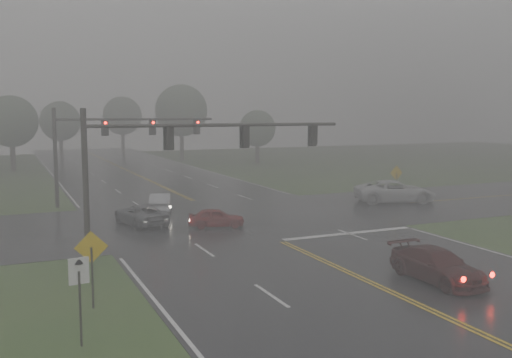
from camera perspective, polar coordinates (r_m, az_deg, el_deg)
name	(u,v)px	position (r m, az deg, el deg)	size (l,w,h in m)	color
ground	(477,332)	(20.29, 21.26, -14.11)	(180.00, 180.00, 0.00)	#304E21
main_road	(241,223)	(36.61, -1.54, -4.41)	(18.00, 160.00, 0.02)	black
cross_street	(229,218)	(38.43, -2.68, -3.88)	(120.00, 14.00, 0.02)	black
stop_bar	(349,234)	(33.81, 9.24, -5.43)	(8.50, 0.50, 0.01)	silver
sedan_maroon	(436,282)	(25.37, 17.60, -9.76)	(1.90, 4.67, 1.36)	#32090A
sedan_red	(216,227)	(35.32, -3.99, -4.84)	(1.39, 3.45, 1.17)	maroon
sedan_silver	(161,212)	(41.09, -9.52, -3.28)	(1.43, 4.10, 1.35)	#A9ACB1
car_grey	(141,225)	(36.77, -11.44, -4.50)	(2.11, 4.58, 1.27)	#525459
pickup_white	(395,203)	(46.08, 13.71, -2.30)	(2.87, 6.24, 1.73)	silver
signal_gantry_near	(173,151)	(28.87, -8.25, 2.78)	(13.86, 0.32, 7.25)	black
signal_gantry_far	(107,137)	(44.92, -14.69, 4.07)	(12.35, 0.37, 7.39)	black
sign_diamond_west	(92,256)	(21.41, -16.12, -7.44)	(1.18, 0.12, 2.85)	black
sign_arrow_white	(79,285)	(18.14, -17.25, -10.06)	(0.61, 0.13, 2.74)	black
sign_diamond_east	(396,177)	(46.62, 13.86, 0.19)	(1.19, 0.12, 2.86)	black
tree_nw_a	(11,122)	(74.22, -23.28, 5.30)	(6.17, 6.17, 9.06)	#352B22
tree_ne_a	(181,111)	(83.73, -7.48, 6.80)	(7.55, 7.55, 11.09)	#352B22
tree_n_mid	(60,121)	(90.36, -18.99, 5.48)	(5.92, 5.92, 8.70)	#352B22
tree_e_near	(257,129)	(78.34, 0.13, 5.07)	(5.02, 5.02, 7.37)	#352B22
tree_n_far	(122,116)	(101.91, -13.22, 6.18)	(6.68, 6.68, 9.81)	#352B22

